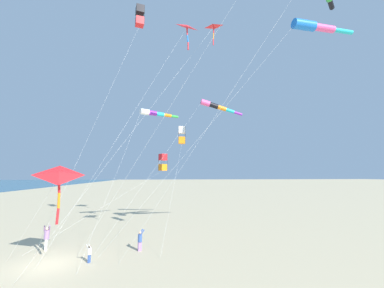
# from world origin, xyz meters

# --- Properties ---
(ground_plane) EXTENTS (600.00, 600.00, 0.00)m
(ground_plane) POSITION_xyz_m (0.00, 0.00, 0.00)
(ground_plane) COLOR #C6B58C
(person_adult_flyer) EXTENTS (0.57, 0.66, 1.89)m
(person_adult_flyer) POSITION_xyz_m (1.52, -3.20, 1.03)
(person_adult_flyer) COLOR silver
(person_adult_flyer) RESTS_ON ground_plane
(person_child_green_jacket) EXTENTS (0.36, 0.41, 1.20)m
(person_child_green_jacket) POSITION_xyz_m (-2.52, -0.02, 0.65)
(person_child_green_jacket) COLOR #335199
(person_child_green_jacket) RESTS_ON ground_plane
(person_child_grey_jacket) EXTENTS (0.56, 0.50, 1.57)m
(person_child_grey_jacket) POSITION_xyz_m (-5.60, -2.11, 0.85)
(person_child_grey_jacket) COLOR #8E6B9E
(person_child_grey_jacket) RESTS_ON ground_plane
(kite_delta_teal_far_right) EXTENTS (12.37, 4.35, 18.11)m
(kite_delta_teal_far_right) POSITION_xyz_m (-11.17, -0.85, 17.81)
(kite_delta_teal_far_right) COLOR red
(kite_delta_teal_far_right) RESTS_ON ground_plane
(kite_windsock_orange_high_right) EXTENTS (6.64, 11.42, 12.61)m
(kite_windsock_orange_high_right) POSITION_xyz_m (-6.33, -8.37, 12.28)
(kite_windsock_orange_high_right) COLOR white
(kite_windsock_orange_high_right) RESTS_ON ground_plane
(kite_box_long_streamer_right) EXTENTS (6.99, 4.53, 23.06)m
(kite_box_long_streamer_right) POSITION_xyz_m (-4.67, -6.22, 21.98)
(kite_box_long_streamer_right) COLOR black
(kite_box_long_streamer_right) RESTS_ON ground_plane
(kite_windsock_green_low_center) EXTENTS (13.95, 7.46, 14.21)m
(kite_windsock_green_low_center) POSITION_xyz_m (-13.20, -8.78, 13.44)
(kite_windsock_green_low_center) COLOR #EF4C93
(kite_windsock_green_low_center) RESTS_ON ground_plane
(kite_box_blue_topmost) EXTENTS (10.32, 6.39, 7.85)m
(kite_box_blue_topmost) POSITION_xyz_m (-7.28, -7.85, 6.99)
(kite_box_blue_topmost) COLOR red
(kite_box_blue_topmost) RESTS_ON ground_plane
(kite_delta_rainbow_low_near) EXTENTS (4.90, 2.94, 6.29)m
(kite_delta_rainbow_low_near) POSITION_xyz_m (-0.71, 0.99, 5.62)
(kite_delta_rainbow_low_near) COLOR red
(kite_delta_rainbow_low_near) RESTS_ON ground_plane
(kite_windsock_yellow_midlevel) EXTENTS (20.16, 2.14, 18.08)m
(kite_windsock_yellow_midlevel) POSITION_xyz_m (-19.33, 0.48, 17.67)
(kite_windsock_yellow_midlevel) COLOR blue
(kite_windsock_yellow_midlevel) RESTS_ON ground_plane
(kite_box_white_trailing) EXTENTS (2.54, 8.39, 10.87)m
(kite_box_white_trailing) POSITION_xyz_m (-9.27, -8.21, 9.93)
(kite_box_white_trailing) COLOR white
(kite_box_white_trailing) RESTS_ON ground_plane
(kite_delta_red_high_left) EXTENTS (11.04, 7.91, 21.65)m
(kite_delta_red_high_left) POSITION_xyz_m (-9.58, -6.13, 21.11)
(kite_delta_red_high_left) COLOR red
(kite_delta_red_high_left) RESTS_ON ground_plane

